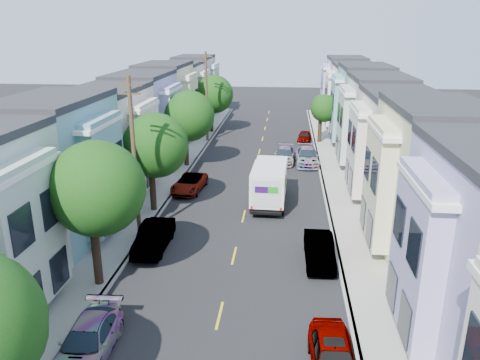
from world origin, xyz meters
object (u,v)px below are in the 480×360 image
Objects in this scene: utility_pole_far at (207,97)px; parked_right_a at (333,358)px; tree_far_r at (324,109)px; fedex_truck at (269,182)px; lead_sedan at (284,155)px; parked_left_b at (88,342)px; utility_pole_near at (134,159)px; tree_e at (213,94)px; parked_left_c at (154,237)px; parked_right_d at (304,137)px; tree_d at (188,116)px; tree_b at (95,189)px; parked_right_c at (307,156)px; parked_right_b at (319,250)px; tree_c at (154,146)px; parked_left_d at (189,183)px.

utility_pole_far reaches higher than parked_right_a.
fedex_truck is at bearing -104.73° from tree_far_r.
lead_sedan is 30.52m from parked_left_b.
utility_pole_near is at bearing -116.35° from tree_far_r.
lead_sedan is (9.01, -12.74, -4.09)m from tree_e.
tree_far_r is 1.21× the size of parked_left_c.
parked_right_a reaches higher than lead_sedan.
parked_left_c is at bearing -112.68° from tree_far_r.
fedex_truck is 11.51m from lead_sedan.
fedex_truck is at bearing -71.71° from tree_e.
utility_pole_near reaches higher than parked_right_d.
tree_d is at bearing -90.01° from utility_pole_far.
utility_pole_near is 11.04m from fedex_truck.
utility_pole_near is 2.18× the size of parked_right_a.
tree_b is 1.51× the size of parked_right_c.
lead_sedan is at bearing 95.02° from parked_right_b.
tree_far_r is at bearing 66.84° from parked_left_c.
parked_right_c is at bearing 75.18° from fedex_truck.
parked_right_a is at bearing -78.39° from fedex_truck.
parked_right_b is (11.20, -6.62, -4.17)m from tree_c.
parked_right_d is at bearing 45.14° from tree_d.
tree_e is at bearing 98.08° from parked_left_d.
tree_far_r is at bearing -18.18° from tree_e.
parked_left_b is at bearing -138.36° from parked_right_b.
parked_left_d is 1.25× the size of parked_right_d.
lead_sedan is 21.22m from parked_left_c.
tree_e reaches higher than parked_left_b.
tree_e is at bearing 129.25° from parked_right_c.
parked_right_a is (3.22, -18.16, -0.96)m from fedex_truck.
tree_b is 36.92m from tree_e.
tree_c reaches higher than parked_left_c.
tree_d is at bearing 89.88° from parked_left_b.
tree_far_r is (13.20, 22.29, -0.95)m from tree_c.
fedex_truck reaches higher than parked_right_d.
parked_left_b is (-11.79, -37.96, -3.26)m from tree_far_r.
utility_pole_near is 29.65m from parked_right_d.
utility_pole_near reaches higher than tree_b.
parked_right_b is (11.20, 3.68, -4.59)m from tree_b.
tree_e is at bearing 161.82° from tree_far_r.
utility_pole_near is at bearing -90.00° from tree_e.
parked_left_d is 22.51m from parked_right_a.
tree_b is 1.07× the size of tree_c.
parked_right_a is at bearing -84.41° from parked_right_d.
lead_sedan is (-4.19, -8.40, -3.26)m from tree_far_r.
tree_d reaches higher than lead_sedan.
lead_sedan is at bearing -98.35° from parked_right_d.
tree_far_r is 1.19× the size of parked_left_b.
fedex_truck is at bearing 108.43° from parked_right_b.
parked_left_b is (1.40, -42.29, -4.09)m from tree_e.
fedex_truck is 6.99m from parked_left_d.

